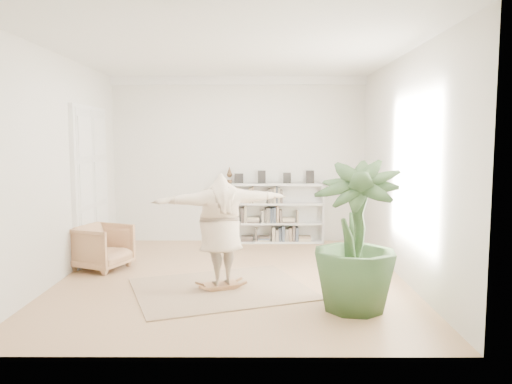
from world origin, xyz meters
TOP-DOWN VIEW (x-y plane):
  - floor at (0.00, 0.00)m, footprint 6.00×6.00m
  - room_shell at (0.00, 2.94)m, footprint 6.00×6.00m
  - doors at (-2.70, 1.30)m, footprint 0.09×1.78m
  - bookshelf at (0.74, 2.82)m, footprint 2.20×0.35m
  - armchair at (-2.30, 0.54)m, footprint 1.10×1.09m
  - rug at (-0.14, -0.66)m, footprint 3.04×2.75m
  - rocker_board at (-0.14, -0.66)m, footprint 0.58×0.46m
  - person at (-0.14, -0.66)m, footprint 2.11×1.23m
  - houseplant at (1.68, -1.53)m, footprint 1.47×1.47m

SIDE VIEW (x-z plane):
  - floor at x=0.00m, z-range 0.00..0.00m
  - rug at x=-0.14m, z-range 0.00..0.02m
  - rocker_board at x=-0.14m, z-range 0.01..0.12m
  - armchair at x=-2.30m, z-range 0.00..0.78m
  - bookshelf at x=0.74m, z-range -0.18..1.46m
  - person at x=-0.14m, z-range 0.13..1.79m
  - houseplant at x=1.68m, z-range 0.00..1.98m
  - doors at x=-2.70m, z-range -0.06..2.86m
  - room_shell at x=0.00m, z-range 0.51..6.51m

